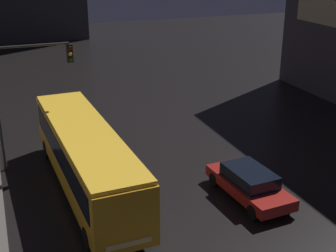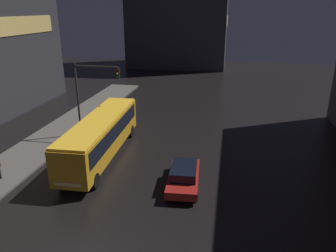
% 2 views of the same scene
% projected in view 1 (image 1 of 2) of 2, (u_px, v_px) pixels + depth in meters
% --- Properties ---
extents(bus_near, '(2.86, 11.81, 3.09)m').
position_uv_depth(bus_near, '(86.00, 154.00, 20.86)').
color(bus_near, orange).
rests_on(bus_near, ground).
extents(car_taxi, '(2.17, 4.69, 1.37)m').
position_uv_depth(car_taxi, '(249.00, 183.00, 20.82)').
color(car_taxi, maroon).
rests_on(car_taxi, ground).
extents(traffic_light_main, '(3.88, 0.35, 6.49)m').
position_uv_depth(traffic_light_main, '(23.00, 83.00, 22.48)').
color(traffic_light_main, '#2D2D2D').
rests_on(traffic_light_main, ground).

